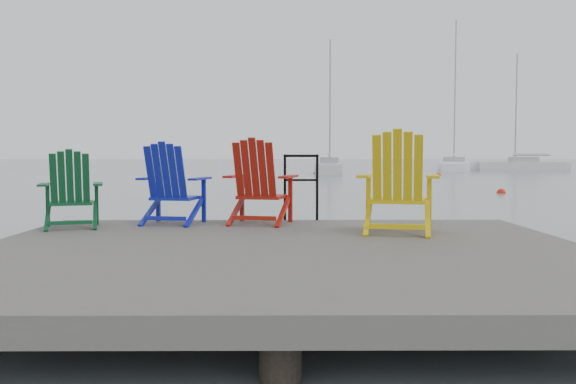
{
  "coord_description": "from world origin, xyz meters",
  "views": [
    {
      "loc": [
        0.02,
        -5.83,
        1.39
      ],
      "look_at": [
        0.08,
        3.05,
        0.85
      ],
      "focal_mm": 38.0,
      "sensor_mm": 36.0,
      "label": 1
    }
  ],
  "objects_px": {
    "chair_red": "(259,183)",
    "sailboat_mid": "(454,167)",
    "buoy_b": "(240,184)",
    "handrail": "(301,181)",
    "chair_yellow": "(398,183)",
    "buoy_a": "(501,193)",
    "sailboat_near": "(330,169)",
    "chair_blue": "(171,184)",
    "buoy_d": "(316,173)",
    "buoy_c": "(438,175)",
    "sailboat_far": "(519,167)",
    "chair_green": "(71,190)"
  },
  "relations": [
    {
      "from": "buoy_b",
      "to": "chair_blue",
      "type": "bearing_deg",
      "value": -88.21
    },
    {
      "from": "chair_yellow",
      "to": "sailboat_mid",
      "type": "relative_size",
      "value": 0.08
    },
    {
      "from": "buoy_b",
      "to": "buoy_d",
      "type": "height_order",
      "value": "buoy_d"
    },
    {
      "from": "sailboat_far",
      "to": "buoy_c",
      "type": "xyz_separation_m",
      "value": [
        -10.15,
        -11.94,
        -0.36
      ]
    },
    {
      "from": "buoy_a",
      "to": "buoy_b",
      "type": "bearing_deg",
      "value": 145.01
    },
    {
      "from": "sailboat_mid",
      "to": "chair_yellow",
      "type": "bearing_deg",
      "value": -90.54
    },
    {
      "from": "chair_red",
      "to": "chair_yellow",
      "type": "distance_m",
      "value": 1.87
    },
    {
      "from": "handrail",
      "to": "buoy_a",
      "type": "relative_size",
      "value": 2.68
    },
    {
      "from": "chair_green",
      "to": "chair_blue",
      "type": "height_order",
      "value": "chair_blue"
    },
    {
      "from": "buoy_c",
      "to": "chair_yellow",
      "type": "bearing_deg",
      "value": -104.93
    },
    {
      "from": "chair_red",
      "to": "sailboat_near",
      "type": "bearing_deg",
      "value": 97.38
    },
    {
      "from": "sailboat_mid",
      "to": "buoy_a",
      "type": "relative_size",
      "value": 40.8
    },
    {
      "from": "chair_red",
      "to": "chair_yellow",
      "type": "height_order",
      "value": "chair_yellow"
    },
    {
      "from": "chair_yellow",
      "to": "buoy_a",
      "type": "bearing_deg",
      "value": 78.58
    },
    {
      "from": "sailboat_mid",
      "to": "buoy_c",
      "type": "distance_m",
      "value": 13.88
    },
    {
      "from": "buoy_d",
      "to": "buoy_c",
      "type": "bearing_deg",
      "value": -28.61
    },
    {
      "from": "sailboat_near",
      "to": "chair_red",
      "type": "bearing_deg",
      "value": -90.11
    },
    {
      "from": "chair_yellow",
      "to": "buoy_c",
      "type": "height_order",
      "value": "chair_yellow"
    },
    {
      "from": "buoy_c",
      "to": "buoy_d",
      "type": "height_order",
      "value": "buoy_c"
    },
    {
      "from": "sailboat_near",
      "to": "buoy_d",
      "type": "xyz_separation_m",
      "value": [
        -0.97,
        0.99,
        -0.36
      ]
    },
    {
      "from": "chair_red",
      "to": "buoy_b",
      "type": "bearing_deg",
      "value": 107.82
    },
    {
      "from": "buoy_d",
      "to": "chair_yellow",
      "type": "bearing_deg",
      "value": -91.59
    },
    {
      "from": "sailboat_near",
      "to": "buoy_d",
      "type": "height_order",
      "value": "sailboat_near"
    },
    {
      "from": "buoy_a",
      "to": "sailboat_mid",
      "type": "bearing_deg",
      "value": 77.34
    },
    {
      "from": "chair_yellow",
      "to": "sailboat_near",
      "type": "distance_m",
      "value": 38.06
    },
    {
      "from": "sailboat_near",
      "to": "chair_blue",
      "type": "bearing_deg",
      "value": -91.82
    },
    {
      "from": "buoy_a",
      "to": "buoy_c",
      "type": "relative_size",
      "value": 0.85
    },
    {
      "from": "handrail",
      "to": "buoy_d",
      "type": "relative_size",
      "value": 2.36
    },
    {
      "from": "chair_green",
      "to": "buoy_d",
      "type": "distance_m",
      "value": 38.79
    },
    {
      "from": "sailboat_near",
      "to": "buoy_b",
      "type": "height_order",
      "value": "sailboat_near"
    },
    {
      "from": "buoy_b",
      "to": "buoy_c",
      "type": "relative_size",
      "value": 0.86
    },
    {
      "from": "sailboat_near",
      "to": "buoy_a",
      "type": "relative_size",
      "value": 30.25
    },
    {
      "from": "chair_blue",
      "to": "sailboat_near",
      "type": "distance_m",
      "value": 37.36
    },
    {
      "from": "chair_green",
      "to": "sailboat_far",
      "type": "xyz_separation_m",
      "value": [
        23.23,
        45.96,
        -0.61
      ]
    },
    {
      "from": "chair_yellow",
      "to": "buoy_a",
      "type": "relative_size",
      "value": 3.36
    },
    {
      "from": "chair_green",
      "to": "chair_yellow",
      "type": "distance_m",
      "value": 3.91
    },
    {
      "from": "chair_yellow",
      "to": "buoy_b",
      "type": "height_order",
      "value": "chair_yellow"
    },
    {
      "from": "buoy_b",
      "to": "buoy_d",
      "type": "xyz_separation_m",
      "value": [
        4.48,
        16.73,
        0.0
      ]
    },
    {
      "from": "handrail",
      "to": "buoy_b",
      "type": "relative_size",
      "value": 2.66
    },
    {
      "from": "chair_yellow",
      "to": "buoy_c",
      "type": "bearing_deg",
      "value": 87.16
    },
    {
      "from": "buoy_a",
      "to": "buoy_d",
      "type": "xyz_separation_m",
      "value": [
        -5.55,
        23.75,
        0.0
      ]
    },
    {
      "from": "chair_green",
      "to": "buoy_c",
      "type": "distance_m",
      "value": 36.47
    },
    {
      "from": "handrail",
      "to": "chair_blue",
      "type": "distance_m",
      "value": 1.74
    },
    {
      "from": "chair_blue",
      "to": "buoy_a",
      "type": "bearing_deg",
      "value": 67.43
    },
    {
      "from": "sailboat_mid",
      "to": "buoy_a",
      "type": "xyz_separation_m",
      "value": [
        -7.27,
        -32.37,
        -0.35
      ]
    },
    {
      "from": "handrail",
      "to": "chair_red",
      "type": "xyz_separation_m",
      "value": [
        -0.55,
        -0.49,
        -0.0
      ]
    },
    {
      "from": "chair_red",
      "to": "sailboat_mid",
      "type": "distance_m",
      "value": 49.18
    },
    {
      "from": "buoy_b",
      "to": "handrail",
      "type": "bearing_deg",
      "value": -83.58
    },
    {
      "from": "chair_green",
      "to": "buoy_a",
      "type": "distance_m",
      "value": 18.1
    },
    {
      "from": "sailboat_near",
      "to": "sailboat_far",
      "type": "bearing_deg",
      "value": 31.66
    }
  ]
}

